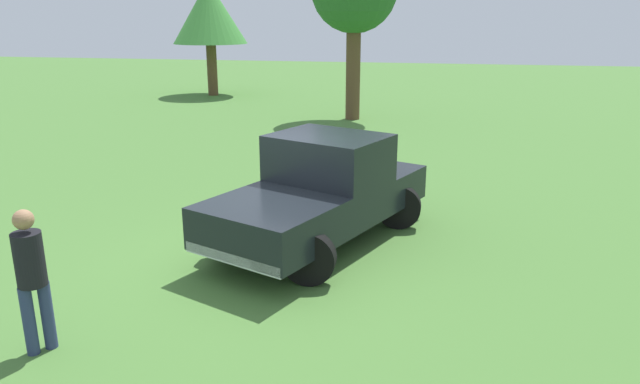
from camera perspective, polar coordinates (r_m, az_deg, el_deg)
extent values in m
plane|color=#477533|center=(9.52, -5.27, -6.37)|extent=(80.00, 80.00, 0.00)
cylinder|color=black|center=(8.48, -1.12, -6.37)|extent=(0.79, 0.22, 0.79)
cylinder|color=black|center=(9.38, -8.74, -4.26)|extent=(0.79, 0.22, 0.79)
cylinder|color=black|center=(10.77, 7.58, -1.42)|extent=(0.79, 0.22, 0.79)
cylinder|color=black|center=(11.48, 0.82, -0.11)|extent=(0.79, 0.22, 0.79)
cube|color=black|center=(8.85, -4.82, -3.06)|extent=(2.36, 2.33, 0.64)
cube|color=black|center=(9.96, 0.86, 1.56)|extent=(2.22, 2.00, 1.40)
cube|color=slate|center=(9.86, 0.87, 4.02)|extent=(2.00, 1.75, 0.48)
cube|color=black|center=(10.79, 3.42, 0.52)|extent=(2.49, 2.66, 0.60)
cube|color=silver|center=(8.37, -8.33, -6.30)|extent=(1.66, 0.78, 0.16)
cylinder|color=navy|center=(7.62, -24.75, -10.71)|extent=(0.14, 0.14, 0.83)
cylinder|color=navy|center=(7.57, -26.20, -11.07)|extent=(0.14, 0.14, 0.83)
cylinder|color=black|center=(7.31, -26.18, -5.82)|extent=(0.45, 0.45, 0.62)
sphere|color=#A87A56|center=(7.16, -26.65, -2.39)|extent=(0.22, 0.22, 0.22)
cylinder|color=brown|center=(29.09, -10.33, 11.51)|extent=(0.47, 0.47, 2.40)
cone|color=#3D8438|center=(28.98, -10.61, 16.63)|extent=(3.43, 3.43, 2.80)
cylinder|color=brown|center=(21.90, 3.21, 11.76)|extent=(0.52, 0.52, 3.66)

